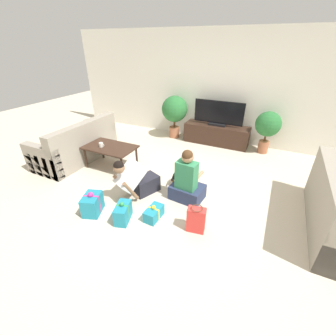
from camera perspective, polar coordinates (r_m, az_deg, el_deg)
name	(u,v)px	position (r m, az deg, el deg)	size (l,w,h in m)	color
ground_plane	(176,188)	(4.03, 2.03, -5.22)	(16.00, 16.00, 0.00)	beige
wall_back	(221,89)	(5.91, 13.40, 19.02)	(8.40, 0.06, 2.60)	white
sofa_left	(77,146)	(5.30, -22.05, 5.19)	(0.85, 1.80, 0.86)	gray
coffee_table	(110,149)	(4.67, -14.47, 4.76)	(1.02, 0.63, 0.46)	#382319
tv_console	(216,134)	(5.88, 12.14, 8.35)	(1.59, 0.47, 0.48)	#382319
tv	(218,115)	(5.72, 12.67, 13.05)	(1.20, 0.20, 0.60)	black
potted_plant_back_right	(268,126)	(5.56, 24.00, 9.71)	(0.56, 0.56, 0.97)	#A36042
potted_plant_back_left	(175,111)	(6.04, 1.68, 14.36)	(0.67, 0.67, 1.10)	#A36042
person_kneeling	(136,179)	(3.72, -8.13, -2.81)	(0.58, 0.81, 0.75)	#23232D
person_sitting	(187,182)	(3.62, 4.89, -3.64)	(0.55, 0.51, 0.90)	#283351
dog	(180,173)	(4.10, 3.09, -1.31)	(0.20, 0.53, 0.31)	black
gift_box_a	(123,213)	(3.36, -11.37, -11.07)	(0.27, 0.38, 0.32)	teal
gift_box_b	(154,213)	(3.37, -3.62, -11.36)	(0.19, 0.34, 0.23)	teal
gift_box_c	(92,204)	(3.61, -18.64, -8.65)	(0.34, 0.40, 0.37)	teal
gift_bag_a	(196,220)	(3.14, 7.16, -12.87)	(0.26, 0.18, 0.39)	red
mug	(101,145)	(4.67, -16.61, 5.67)	(0.12, 0.08, 0.09)	silver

